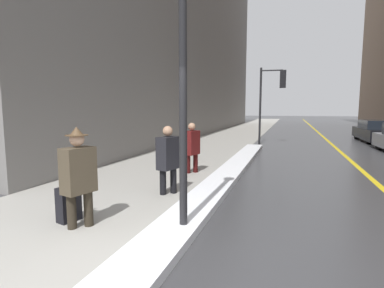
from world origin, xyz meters
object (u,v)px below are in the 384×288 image
(lamp_post, at_px, (183,50))
(rolling_suitcase, at_px, (69,204))
(traffic_light_near, at_px, (274,89))
(pedestrian_nearside, at_px, (168,157))
(pedestrian_trailing, at_px, (192,145))
(pedestrian_in_fedora, at_px, (78,173))
(parked_car_black, at_px, (377,131))

(lamp_post, height_order, rolling_suitcase, lamp_post)
(lamp_post, relative_size, rolling_suitcase, 4.78)
(traffic_light_near, distance_m, rolling_suitcase, 12.82)
(traffic_light_near, height_order, pedestrian_nearside, traffic_light_near)
(traffic_light_near, bearing_deg, pedestrian_trailing, -108.04)
(lamp_post, xyz_separation_m, pedestrian_nearside, (-1.03, 1.86, -1.89))
(pedestrian_in_fedora, relative_size, pedestrian_nearside, 1.07)
(pedestrian_nearside, height_order, pedestrian_trailing, pedestrian_nearside)
(parked_car_black, bearing_deg, pedestrian_in_fedora, 152.62)
(traffic_light_near, distance_m, parked_car_black, 6.99)
(traffic_light_near, relative_size, rolling_suitcase, 4.22)
(pedestrian_trailing, relative_size, parked_car_black, 0.33)
(pedestrian_nearside, xyz_separation_m, parked_car_black, (7.30, 13.65, -0.25))
(traffic_light_near, xyz_separation_m, rolling_suitcase, (-2.61, -12.28, -2.60))
(lamp_post, bearing_deg, rolling_suitcase, -174.99)
(rolling_suitcase, bearing_deg, lamp_post, 110.44)
(traffic_light_near, bearing_deg, pedestrian_nearside, -104.18)
(pedestrian_in_fedora, relative_size, rolling_suitcase, 1.71)
(traffic_light_near, xyz_separation_m, pedestrian_in_fedora, (-2.26, -12.43, -2.01))
(parked_car_black, distance_m, rolling_suitcase, 17.73)
(pedestrian_nearside, height_order, parked_car_black, pedestrian_nearside)
(pedestrian_nearside, relative_size, pedestrian_trailing, 1.02)
(pedestrian_nearside, bearing_deg, rolling_suitcase, -9.83)
(pedestrian_in_fedora, distance_m, parked_car_black, 17.71)
(lamp_post, relative_size, traffic_light_near, 1.13)
(traffic_light_near, height_order, rolling_suitcase, traffic_light_near)
(pedestrian_in_fedora, bearing_deg, pedestrian_nearside, -179.96)
(pedestrian_in_fedora, bearing_deg, lamp_post, 116.93)
(pedestrian_nearside, bearing_deg, lamp_post, 44.43)
(pedestrian_nearside, relative_size, rolling_suitcase, 1.61)
(lamp_post, distance_m, parked_car_black, 16.87)
(lamp_post, height_order, pedestrian_nearside, lamp_post)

